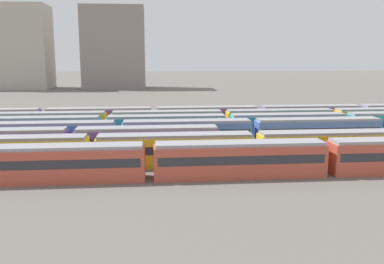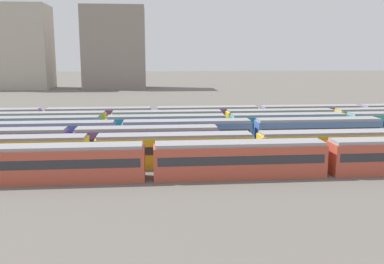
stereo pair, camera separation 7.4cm
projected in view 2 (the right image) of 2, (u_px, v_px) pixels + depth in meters
name	position (u px, v px, depth m)	size (l,w,h in m)	color
train_track_0	(327.00, 157.00, 45.12)	(112.50, 3.06, 3.75)	#BC4C38
train_track_1	(255.00, 148.00, 49.62)	(112.50, 3.06, 3.75)	yellow
train_track_3	(119.00, 134.00, 58.29)	(74.70, 3.06, 3.75)	#4C70BC
train_track_4	(167.00, 127.00, 64.00)	(93.60, 3.06, 3.75)	teal
train_track_5	(224.00, 121.00, 69.99)	(112.50, 3.06, 3.75)	yellow
train_track_6	(207.00, 117.00, 74.88)	(93.60, 3.06, 3.75)	#6B429E
distant_building_1	(18.00, 47.00, 161.59)	(24.00, 16.95, 31.77)	#B2A899
distant_building_2	(114.00, 48.00, 164.93)	(23.89, 15.02, 31.46)	gray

